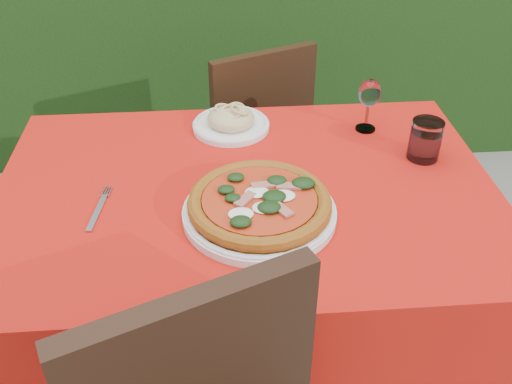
{
  "coord_description": "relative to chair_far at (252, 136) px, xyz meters",
  "views": [
    {
      "loc": [
        -0.07,
        -1.17,
        1.57
      ],
      "look_at": [
        0.02,
        -0.05,
        0.77
      ],
      "focal_mm": 40.0,
      "sensor_mm": 36.0,
      "label": 1
    }
  ],
  "objects": [
    {
      "name": "ground",
      "position": [
        -0.06,
        -0.69,
        -0.49
      ],
      "size": [
        60.0,
        60.0,
        0.0
      ],
      "primitive_type": "plane",
      "color": "slate",
      "rests_on": "ground"
    },
    {
      "name": "dining_table",
      "position": [
        -0.06,
        -0.69,
        0.11
      ],
      "size": [
        1.26,
        0.86,
        0.75
      ],
      "color": "#402214",
      "rests_on": "ground"
    },
    {
      "name": "chair_far",
      "position": [
        0.0,
        0.0,
        0.0
      ],
      "size": [
        0.51,
        0.51,
        0.86
      ],
      "rotation": [
        0.0,
        0.0,
        3.54
      ],
      "color": "black",
      "rests_on": "ground"
    },
    {
      "name": "pizza_plate",
      "position": [
        -0.04,
        -0.81,
        0.29
      ],
      "size": [
        0.41,
        0.41,
        0.07
      ],
      "rotation": [
        0.0,
        0.0,
        -0.32
      ],
      "color": "white",
      "rests_on": "dining_table"
    },
    {
      "name": "pasta_plate",
      "position": [
        -0.09,
        -0.39,
        0.28
      ],
      "size": [
        0.22,
        0.22,
        0.06
      ],
      "rotation": [
        0.0,
        0.0,
        -0.07
      ],
      "color": "white",
      "rests_on": "dining_table"
    },
    {
      "name": "water_glass",
      "position": [
        0.42,
        -0.59,
        0.31
      ],
      "size": [
        0.08,
        0.08,
        0.11
      ],
      "color": "silver",
      "rests_on": "dining_table"
    },
    {
      "name": "wine_glass",
      "position": [
        0.3,
        -0.43,
        0.37
      ],
      "size": [
        0.06,
        0.06,
        0.16
      ],
      "color": "silver",
      "rests_on": "dining_table"
    },
    {
      "name": "fork",
      "position": [
        -0.42,
        -0.77,
        0.26
      ],
      "size": [
        0.05,
        0.19,
        0.0
      ],
      "primitive_type": "cube",
      "rotation": [
        0.0,
        0.0,
        -0.14
      ],
      "color": "#AFAFB6",
      "rests_on": "dining_table"
    }
  ]
}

